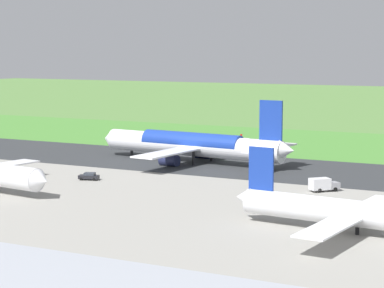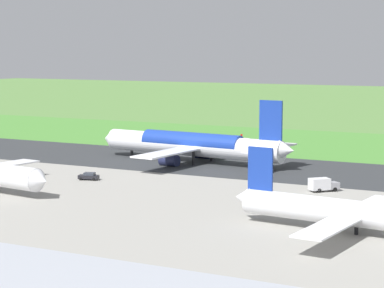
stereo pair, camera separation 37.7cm
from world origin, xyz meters
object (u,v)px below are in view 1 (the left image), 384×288
at_px(airliner_parked_near, 356,213).
at_px(service_truck_fuel, 323,184).
at_px(no_stopping_sign, 241,137).
at_px(service_car_followme, 89,176).
at_px(traffic_cone_orange, 227,141).
at_px(airliner_main, 193,145).

relative_size(airliner_parked_near, service_truck_fuel, 7.11).
bearing_deg(no_stopping_sign, service_truck_fuel, 124.88).
height_order(service_truck_fuel, no_stopping_sign, service_truck_fuel).
distance_m(service_car_followme, no_stopping_sign, 75.29).
bearing_deg(traffic_cone_orange, airliner_main, 103.79).
height_order(airliner_main, airliner_parked_near, airliner_main).
distance_m(service_truck_fuel, traffic_cone_orange, 80.91).
xyz_separation_m(airliner_parked_near, no_stopping_sign, (60.33, -96.26, -1.88)).
height_order(airliner_parked_near, no_stopping_sign, airliner_parked_near).
relative_size(service_car_followme, traffic_cone_orange, 8.25).
xyz_separation_m(airliner_main, no_stopping_sign, (6.21, -43.16, -2.97)).
height_order(airliner_parked_near, service_car_followme, airliner_parked_near).
xyz_separation_m(airliner_parked_near, traffic_cone_orange, (64.36, -94.81, -2.99)).
xyz_separation_m(airliner_main, traffic_cone_orange, (10.23, -41.71, -4.08)).
height_order(airliner_main, traffic_cone_orange, airliner_main).
bearing_deg(airliner_main, airliner_parked_near, 135.55).
xyz_separation_m(no_stopping_sign, traffic_cone_orange, (4.03, 1.45, -1.11)).
bearing_deg(airliner_parked_near, no_stopping_sign, -57.92).
xyz_separation_m(airliner_main, airliner_parked_near, (-54.12, 53.10, -1.08)).
height_order(service_car_followme, traffic_cone_orange, service_car_followme).
distance_m(airliner_main, traffic_cone_orange, 43.14).
height_order(airliner_main, service_truck_fuel, airliner_main).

